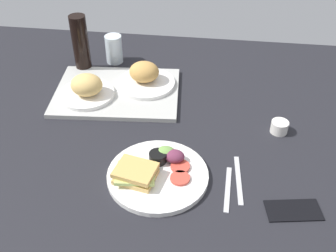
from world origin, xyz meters
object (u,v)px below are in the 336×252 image
Objects in this scene: fork at (228,189)px; cell_phone at (293,210)px; bread_plate_far at (145,77)px; soda_bottle at (81,44)px; plate_with_salad at (156,172)px; drinking_glass at (114,49)px; serving_tray at (117,92)px; bread_plate_near at (87,89)px; knife at (239,179)px; espresso_cup at (279,127)px.

cell_phone is (17.22, -5.45, 0.15)cm from fork.
soda_bottle is (-26.94, 10.16, 6.66)cm from bread_plate_far.
plate_with_salad is 69.46cm from drinking_glass.
serving_tray is 75.77cm from cell_phone.
bread_plate_near is 46.12cm from plate_with_salad.
drinking_glass is at bearing 131.52° from bread_plate_far.
cell_phone is at bearing -39.94° from soda_bottle.
bread_plate_far is 1.14× the size of knife.
plate_with_salad is at bearing 158.51° from cell_phone.
knife is at bearing -40.98° from serving_tray.
drinking_glass reaches higher than knife.
soda_bottle is (-38.03, 55.70, 9.74)cm from plate_with_salad.
serving_tray is 24.99cm from drinking_glass.
fork is at bearing -6.66° from plate_with_salad.
plate_with_salad is 5.19× the size of espresso_cup.
drinking_glass is 74.77cm from espresso_cup.
espresso_cup is (63.99, -38.49, -3.77)cm from drinking_glass.
drinking_glass is (3.01, 29.10, 0.74)cm from bread_plate_near.
soda_bottle reaches higher than cell_phone.
espresso_cup is at bearing -22.96° from bread_plate_far.
plate_with_salad is 23.75cm from knife.
bread_plate_near reaches higher than serving_tray.
drinking_glass is 0.80× the size of cell_phone.
bread_plate_far is 52.05cm from espresso_cup.
drinking_glass is 2.06× the size of espresso_cup.
bread_plate_far is 3.87× the size of espresso_cup.
serving_tray is 25.57cm from soda_bottle.
serving_tray is at bearing 130.91° from cell_phone.
espresso_cup is 0.39× the size of cell_phone.
bread_plate_far is 57.69cm from fork.
serving_tray is 2.08× the size of bread_plate_far.
knife is 17.08cm from cell_phone.
fork is at bearing -44.72° from soda_bottle.
cell_phone reaches higher than fork.
bread_plate_near reaches higher than knife.
plate_with_salad is 1.27× the size of soda_bottle.
drinking_glass is (-16.13, 18.22, 1.01)cm from bread_plate_far.
knife is (-13.11, -23.69, -1.75)cm from espresso_cup.
serving_tray is at bearing 45.43° from knife.
espresso_cup is at bearing -14.51° from serving_tray.
bread_plate_far is 0.95× the size of soda_bottle.
espresso_cup is at bearing 34.51° from plate_with_salad.
cell_phone is at bearing -127.20° from knife.
bread_plate_near reaches higher than fork.
plate_with_salad is 44.62cm from espresso_cup.
bread_plate_near is 1.18× the size of fork.
serving_tray is 3.90× the size of drinking_glass.
drinking_glass is at bearing 122.50° from cell_phone.
serving_tray is 2.25× the size of bread_plate_near.
fork is (50.89, -37.08, -4.79)cm from bread_plate_near.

